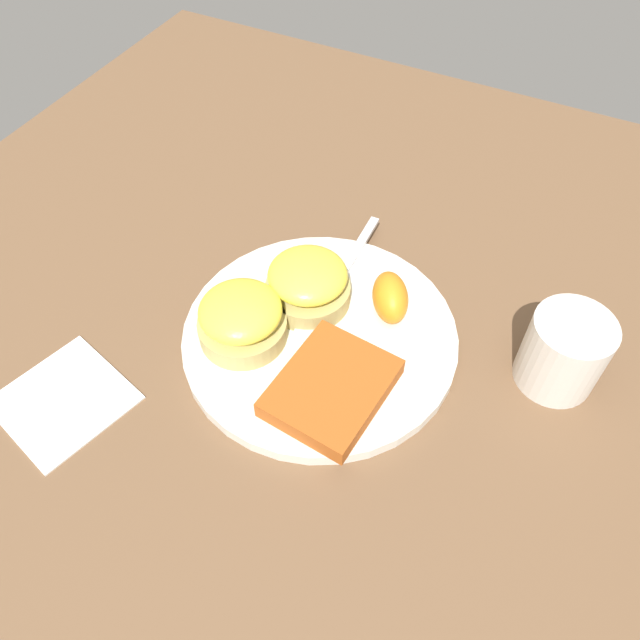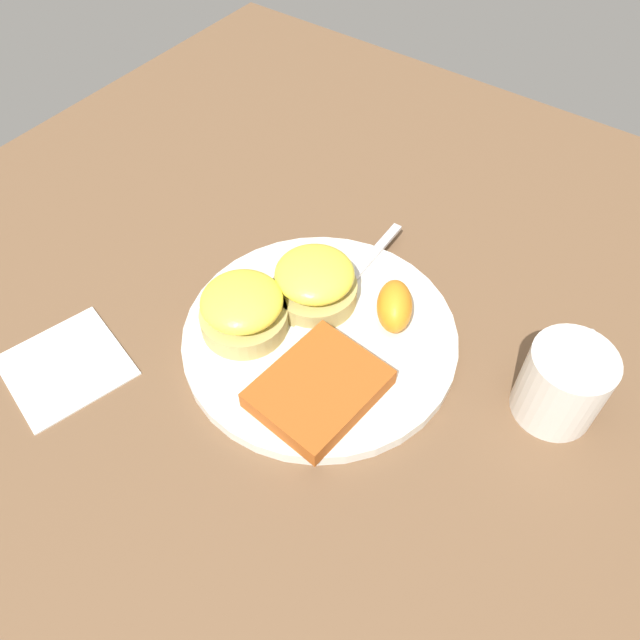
# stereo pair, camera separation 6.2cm
# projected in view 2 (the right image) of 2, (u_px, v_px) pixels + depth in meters

# --- Properties ---
(ground_plane) EXTENTS (1.10, 1.10, 0.00)m
(ground_plane) POSITION_uv_depth(u_px,v_px,m) (320.00, 341.00, 0.64)
(ground_plane) COLOR brown
(plate) EXTENTS (0.28, 0.28, 0.01)m
(plate) POSITION_uv_depth(u_px,v_px,m) (320.00, 337.00, 0.64)
(plate) COLOR silver
(plate) RESTS_ON ground_plane
(sandwich_benedict_left) EXTENTS (0.09, 0.09, 0.05)m
(sandwich_benedict_left) POSITION_uv_depth(u_px,v_px,m) (315.00, 282.00, 0.64)
(sandwich_benedict_left) COLOR tan
(sandwich_benedict_left) RESTS_ON plate
(sandwich_benedict_right) EXTENTS (0.09, 0.09, 0.05)m
(sandwich_benedict_right) POSITION_uv_depth(u_px,v_px,m) (243.00, 309.00, 0.62)
(sandwich_benedict_right) COLOR tan
(sandwich_benedict_right) RESTS_ON plate
(hashbrown_patty) EXTENTS (0.12, 0.10, 0.02)m
(hashbrown_patty) POSITION_uv_depth(u_px,v_px,m) (319.00, 389.00, 0.58)
(hashbrown_patty) COLOR #A94F1A
(hashbrown_patty) RESTS_ON plate
(orange_wedge) EXTENTS (0.07, 0.06, 0.04)m
(orange_wedge) POSITION_uv_depth(u_px,v_px,m) (395.00, 306.00, 0.63)
(orange_wedge) COLOR orange
(orange_wedge) RESTS_ON plate
(fork) EXTENTS (0.20, 0.03, 0.00)m
(fork) POSITION_uv_depth(u_px,v_px,m) (346.00, 286.00, 0.67)
(fork) COLOR silver
(fork) RESTS_ON plate
(cup) EXTENTS (0.10, 0.08, 0.08)m
(cup) POSITION_uv_depth(u_px,v_px,m) (563.00, 383.00, 0.56)
(cup) COLOR silver
(cup) RESTS_ON ground_plane
(napkin) EXTENTS (0.14, 0.14, 0.00)m
(napkin) POSITION_uv_depth(u_px,v_px,m) (65.00, 366.00, 0.62)
(napkin) COLOR white
(napkin) RESTS_ON ground_plane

